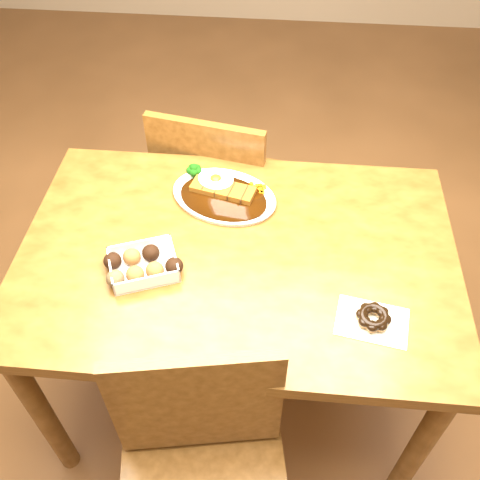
# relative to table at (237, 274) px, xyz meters

# --- Properties ---
(ground) EXTENTS (6.00, 6.00, 0.00)m
(ground) POSITION_rel_table_xyz_m (0.00, 0.00, -0.65)
(ground) COLOR brown
(ground) RESTS_ON ground
(table) EXTENTS (1.20, 0.80, 0.75)m
(table) POSITION_rel_table_xyz_m (0.00, 0.00, 0.00)
(table) COLOR #4C2C0F
(table) RESTS_ON ground
(chair_far) EXTENTS (0.49, 0.49, 0.87)m
(chair_far) POSITION_rel_table_xyz_m (-0.12, 0.54, -0.17)
(chair_far) COLOR #4C2C0F
(chair_far) RESTS_ON ground
(katsu_curry_plate) EXTENTS (0.37, 0.31, 0.06)m
(katsu_curry_plate) POSITION_rel_table_xyz_m (-0.06, 0.21, 0.11)
(katsu_curry_plate) COLOR white
(katsu_curry_plate) RESTS_ON table
(donut_box) EXTENTS (0.21, 0.19, 0.05)m
(donut_box) POSITION_rel_table_xyz_m (-0.24, -0.09, 0.12)
(donut_box) COLOR white
(donut_box) RESTS_ON table
(pon_de_ring) EXTENTS (0.19, 0.15, 0.03)m
(pon_de_ring) POSITION_rel_table_xyz_m (0.35, -0.20, 0.12)
(pon_de_ring) COLOR silver
(pon_de_ring) RESTS_ON table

